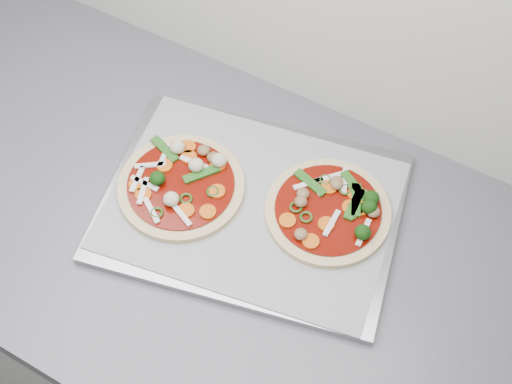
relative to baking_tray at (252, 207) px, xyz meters
The scene contains 5 objects.
countertop 0.39m from the baking_tray, ahead, with size 3.60×0.60×0.04m, color slate.
baking_tray is the anchor object (origin of this frame).
parchment 0.01m from the baking_tray, ahead, with size 0.42×0.31×0.00m, color #9E9DA2.
pizza_left 0.11m from the baking_tray, 166.97° to the right, with size 0.27×0.27×0.03m.
pizza_right 0.12m from the baking_tray, 22.21° to the left, with size 0.19×0.19×0.03m.
Camera 1 is at (-0.10, 0.86, 1.82)m, focal length 50.00 mm.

